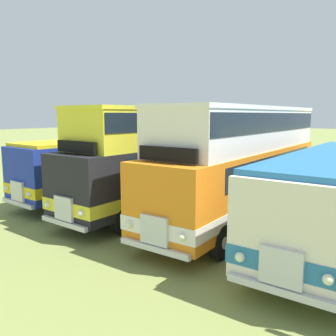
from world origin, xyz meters
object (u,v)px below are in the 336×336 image
Objects in this scene: bus_fourth_in_row at (336,191)px; bus_second_in_row at (165,153)px; bus_first_in_row at (111,162)px; bus_third_in_row at (243,158)px.

bus_second_in_row is at bearing 177.61° from bus_fourth_in_row.
bus_third_in_row is (7.20, 0.33, 0.72)m from bus_first_in_row.
bus_first_in_row is 7.24m from bus_third_in_row.
bus_third_in_row is at bearing 2.64° from bus_first_in_row.
bus_second_in_row reaches higher than bus_fourth_in_row.
bus_first_in_row is 0.98× the size of bus_fourth_in_row.
bus_first_in_row is 3.67m from bus_second_in_row.
bus_fourth_in_row is (3.61, -0.71, -0.72)m from bus_third_in_row.
bus_second_in_row and bus_third_in_row have the same top height.
bus_third_in_row reaches higher than bus_fourth_in_row.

